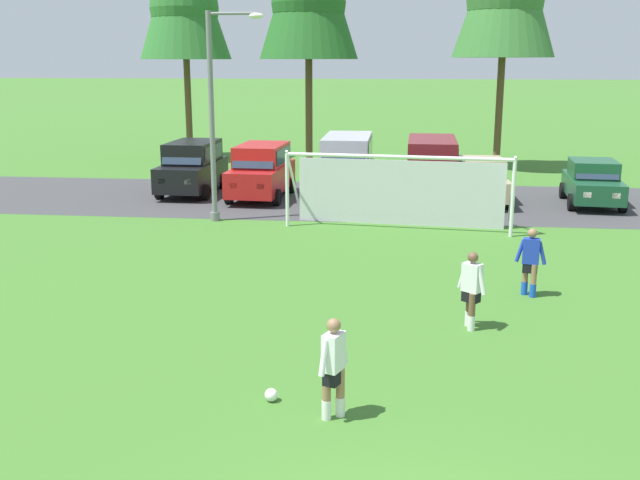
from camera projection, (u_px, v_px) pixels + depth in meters
ground_plane at (406, 244)px, 22.45m from camera, size 400.00×400.00×0.00m
parking_lot_strip at (406, 201)px, 29.33m from camera, size 52.00×8.40×0.01m
soccer_ball at (271, 395)px, 12.12m from camera, size 0.22×0.22×0.22m
soccer_goal at (399, 188)px, 24.64m from camera, size 7.57×2.65×2.57m
player_striker_near at (530, 262)px, 17.38m from camera, size 0.72×0.33×1.64m
player_midfield_center at (471, 290)px, 15.27m from camera, size 0.58×0.58×1.64m
player_defender_far at (334, 369)px, 11.40m from camera, size 0.43×0.68×1.64m
parked_car_slot_far_left at (192, 167)px, 30.81m from camera, size 2.20×4.63×2.16m
parked_car_slot_left at (261, 171)px, 29.76m from camera, size 2.29×4.68×2.16m
parked_car_slot_center_left at (347, 165)px, 29.66m from camera, size 2.22×4.81×2.52m
parked_car_slot_center at (431, 169)px, 28.52m from camera, size 2.26×4.83×2.52m
parked_car_slot_center_right at (481, 180)px, 28.90m from camera, size 2.10×4.23×1.72m
parked_car_slot_right at (593, 182)px, 28.38m from camera, size 2.29×4.33×1.72m
street_lamp at (217, 115)px, 24.91m from camera, size 2.00×0.32×7.03m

